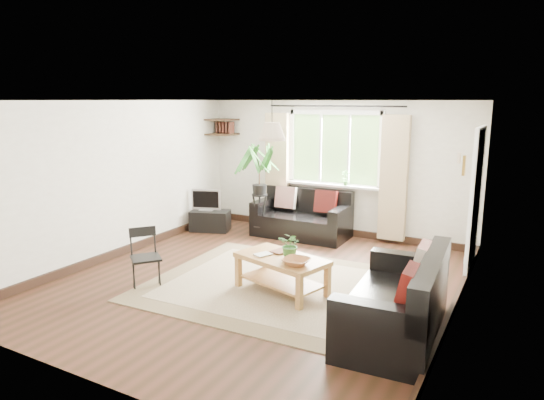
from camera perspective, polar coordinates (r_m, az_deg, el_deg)
The scene contains 24 objects.
floor at distance 6.65m, azimuth -1.67°, elevation -9.52°, with size 5.50×5.50×0.00m, color black.
ceiling at distance 6.20m, azimuth -1.81°, elevation 11.64°, with size 5.50×5.50×0.00m, color white.
wall_back at distance 8.77m, azimuth 7.39°, elevation 3.70°, with size 5.00×0.02×2.40m, color beige.
wall_front at distance 4.25m, azimuth -20.92°, elevation -5.61°, with size 5.00×0.02×2.40m, color beige.
wall_left at distance 7.86m, azimuth -17.68°, elevation 2.33°, with size 0.02×5.50×2.40m, color beige.
wall_right at distance 5.52m, azimuth 21.29°, elevation -1.74°, with size 0.02×5.50×2.40m, color beige.
rug at distance 6.49m, azimuth 0.45°, elevation -9.98°, with size 3.22×2.76×0.02m, color beige.
window at distance 8.69m, azimuth 7.36°, elevation 5.96°, with size 2.50×0.16×2.16m, color white, non-canonical shape.
door at distance 7.22m, azimuth 22.75°, elevation -0.46°, with size 0.06×0.96×2.06m, color silver.
corner_shelf at distance 9.53m, azimuth -5.90°, elevation 8.55°, with size 0.50×0.50×0.34m, color black, non-canonical shape.
pendant_lamp at distance 6.56m, azimuth 0.00°, elevation 8.59°, with size 0.36×0.36×0.54m, color beige, non-canonical shape.
wall_sconce at distance 5.73m, azimuth 21.40°, elevation 4.22°, with size 0.12×0.12×0.28m, color beige, non-canonical shape.
sofa_back at distance 8.65m, azimuth 3.47°, elevation -1.77°, with size 1.67×0.84×0.79m, color black, non-canonical shape.
sofa_right at distance 5.26m, azimuth 14.23°, elevation -10.92°, with size 0.88×1.76×0.83m, color black, non-canonical shape.
coffee_table at distance 6.22m, azimuth 1.15°, elevation -8.74°, with size 1.15×0.63×0.47m, color #925930, non-canonical shape.
table_plant at distance 6.06m, azimuth 2.23°, elevation -5.30°, with size 0.30×0.26×0.33m, color #346729.
bowl at distance 5.84m, azimuth 2.88°, elevation -7.26°, with size 0.33×0.33×0.08m, color #9F6136.
book_a at distance 6.26m, azimuth -1.47°, elevation -6.23°, with size 0.15×0.21×0.02m, color white.
book_b at distance 6.37m, azimuth 0.41°, elevation -5.87°, with size 0.18×0.24×0.02m, color brown.
tv_stand at distance 9.13m, azimuth -7.28°, elevation -2.43°, with size 0.71×0.40×0.38m, color black.
tv at distance 9.09m, azimuth -7.77°, elevation 0.08°, with size 0.54×0.18×0.42m, color #A5A5AA, non-canonical shape.
palm_stand at distance 8.58m, azimuth -1.48°, elevation 1.10°, with size 0.64×0.64×1.65m, color black, non-canonical shape.
folding_chair at distance 6.53m, azimuth -14.62°, elevation -6.74°, with size 0.40×0.40×0.77m, color black, non-canonical shape.
sill_plant at distance 8.59m, azimuth 8.63°, elevation 2.59°, with size 0.14×0.10×0.27m, color #2D6023.
Camera 1 is at (3.14, -5.35, 2.41)m, focal length 32.00 mm.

